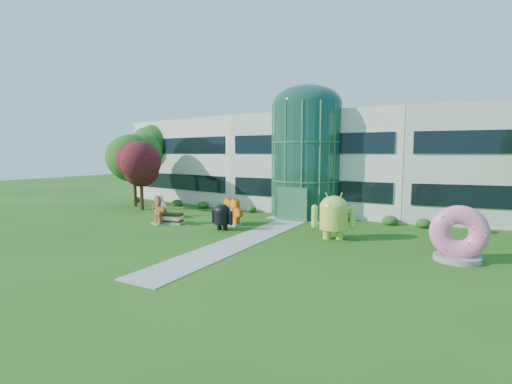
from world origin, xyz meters
The scene contains 14 objects.
ground centered at (0.00, 0.00, 0.00)m, with size 140.00×140.00×0.00m, color #215114.
building centered at (0.00, 18.00, 4.65)m, with size 46.00×15.00×9.30m, color beige, non-canonical shape.
atrium centered at (0.00, 12.00, 4.90)m, with size 6.00×6.00×9.80m, color #194738.
walkway centered at (0.00, 2.00, 0.02)m, with size 2.40×20.00×0.04m, color #9E9E93.
tree_red centered at (-15.50, 7.50, 3.00)m, with size 4.00×4.00×6.00m, color #3F0C14, non-canonical shape.
trees_backdrop centered at (0.00, 13.00, 4.20)m, with size 52.00×8.00×8.40m, color #254E13, non-canonical shape.
android_green centered at (4.86, 4.41, 1.68)m, with size 2.96×1.97×3.35m, color #B0D143, non-canonical shape.
android_black centered at (-3.06, 3.25, 1.12)m, with size 1.97×1.32×2.24m, color black, non-canonical shape.
donut centered at (12.01, 2.71, 1.48)m, with size 2.85×1.37×2.96m, color pink, non-canonical shape.
gingerbread centered at (-8.70, 2.64, 1.15)m, with size 2.49×0.96×2.30m, color brown, non-canonical shape.
ice_cream_sandwich centered at (-7.93, 3.22, 0.43)m, with size 1.93×0.96×0.86m, color black, non-canonical shape.
honeycomb centered at (-3.50, 5.20, 0.97)m, with size 2.46×0.88×1.93m, color orange, non-canonical shape.
froyo centered at (-10.95, 5.33, 1.08)m, with size 1.26×1.26×2.17m, color white, non-canonical shape.
cupcake centered at (-10.42, 4.74, 0.68)m, with size 1.13×1.13×1.36m, color white, non-canonical shape.
Camera 1 is at (11.93, -18.83, 5.58)m, focal length 26.00 mm.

